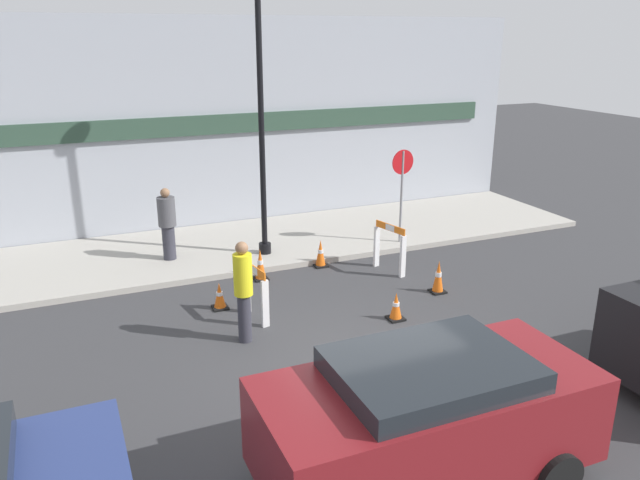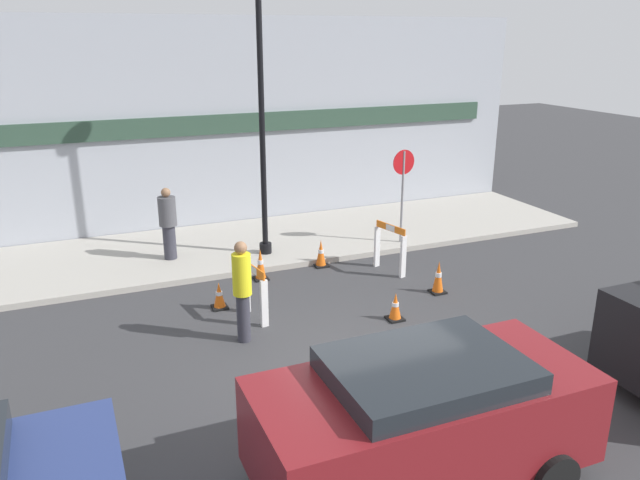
% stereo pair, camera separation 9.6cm
% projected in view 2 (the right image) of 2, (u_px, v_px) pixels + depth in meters
% --- Properties ---
extents(ground_plane, '(60.00, 60.00, 0.00)m').
position_uv_depth(ground_plane, '(353.00, 368.00, 9.90)').
color(ground_plane, '#38383A').
extents(sidewalk_slab, '(18.00, 3.76, 0.13)m').
position_uv_depth(sidewalk_slab, '(242.00, 245.00, 15.47)').
color(sidewalk_slab, '#ADA89E').
rests_on(sidewalk_slab, ground_plane).
extents(storefront_facade, '(18.00, 0.22, 5.50)m').
position_uv_depth(storefront_facade, '(217.00, 126.00, 16.33)').
color(storefront_facade, '#A3A8B2').
rests_on(storefront_facade, ground_plane).
extents(streetlamp_post, '(0.44, 0.44, 6.35)m').
position_uv_depth(streetlamp_post, '(261.00, 78.00, 13.45)').
color(streetlamp_post, black).
rests_on(streetlamp_post, sidewalk_slab).
extents(stop_sign, '(0.60, 0.07, 2.30)m').
position_uv_depth(stop_sign, '(403.00, 181.00, 15.01)').
color(stop_sign, gray).
rests_on(stop_sign, sidewalk_slab).
extents(barricade_0, '(0.35, 0.91, 1.10)m').
position_uv_depth(barricade_0, '(390.00, 246.00, 13.73)').
color(barricade_0, white).
rests_on(barricade_0, ground_plane).
extents(barricade_1, '(0.26, 0.80, 1.05)m').
position_uv_depth(barricade_1, '(255.00, 291.00, 11.44)').
color(barricade_1, white).
rests_on(barricade_1, ground_plane).
extents(traffic_cone_0, '(0.30, 0.30, 0.69)m').
position_uv_depth(traffic_cone_0, '(438.00, 278.00, 12.68)').
color(traffic_cone_0, black).
rests_on(traffic_cone_0, ground_plane).
extents(traffic_cone_1, '(0.30, 0.30, 0.63)m').
position_uv_depth(traffic_cone_1, '(321.00, 254.00, 14.13)').
color(traffic_cone_1, black).
rests_on(traffic_cone_1, ground_plane).
extents(traffic_cone_2, '(0.30, 0.30, 0.53)m').
position_uv_depth(traffic_cone_2, '(395.00, 307.00, 11.50)').
color(traffic_cone_2, black).
rests_on(traffic_cone_2, ground_plane).
extents(traffic_cone_3, '(0.30, 0.30, 0.70)m').
position_uv_depth(traffic_cone_3, '(260.00, 265.00, 13.37)').
color(traffic_cone_3, black).
rests_on(traffic_cone_3, ground_plane).
extents(traffic_cone_4, '(0.30, 0.30, 0.53)m').
position_uv_depth(traffic_cone_4, '(219.00, 296.00, 11.99)').
color(traffic_cone_4, black).
rests_on(traffic_cone_4, ground_plane).
extents(person_worker, '(0.44, 0.44, 1.81)m').
position_uv_depth(person_worker, '(242.00, 288.00, 10.49)').
color(person_worker, '#33333D').
rests_on(person_worker, ground_plane).
extents(person_pedestrian, '(0.47, 0.47, 1.66)m').
position_uv_depth(person_pedestrian, '(168.00, 222.00, 14.08)').
color(person_pedestrian, '#33333D').
rests_on(person_pedestrian, sidewalk_slab).
extents(parked_car_1, '(3.93, 1.91, 1.62)m').
position_uv_depth(parked_car_1, '(423.00, 414.00, 7.15)').
color(parked_car_1, maroon).
rests_on(parked_car_1, ground_plane).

